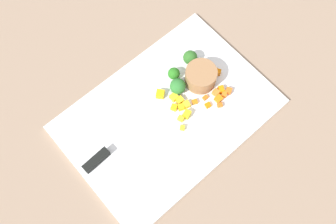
% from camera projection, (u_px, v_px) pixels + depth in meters
% --- Properties ---
extents(ground_plane, '(4.00, 4.00, 0.00)m').
position_uv_depth(ground_plane, '(168.00, 115.00, 0.94)').
color(ground_plane, '#8E765F').
extents(cutting_board, '(0.52, 0.36, 0.01)m').
position_uv_depth(cutting_board, '(168.00, 114.00, 0.94)').
color(cutting_board, white).
rests_on(cutting_board, ground_plane).
extents(prep_bowl, '(0.08, 0.08, 0.05)m').
position_uv_depth(prep_bowl, '(201.00, 76.00, 0.94)').
color(prep_bowl, '#9A6E46').
rests_on(prep_bowl, cutting_board).
extents(chef_knife, '(0.30, 0.04, 0.02)m').
position_uv_depth(chef_knife, '(113.00, 146.00, 0.89)').
color(chef_knife, silver).
rests_on(chef_knife, cutting_board).
extents(carrot_dice_0, '(0.02, 0.02, 0.01)m').
position_uv_depth(carrot_dice_0, '(208.00, 105.00, 0.93)').
color(carrot_dice_0, orange).
rests_on(carrot_dice_0, cutting_board).
extents(carrot_dice_1, '(0.02, 0.02, 0.01)m').
position_uv_depth(carrot_dice_1, '(195.00, 102.00, 0.94)').
color(carrot_dice_1, orange).
rests_on(carrot_dice_1, cutting_board).
extents(carrot_dice_2, '(0.02, 0.02, 0.01)m').
position_uv_depth(carrot_dice_2, '(219.00, 99.00, 0.94)').
color(carrot_dice_2, orange).
rests_on(carrot_dice_2, cutting_board).
extents(carrot_dice_3, '(0.02, 0.02, 0.02)m').
position_uv_depth(carrot_dice_3, '(216.00, 93.00, 0.94)').
color(carrot_dice_3, orange).
rests_on(carrot_dice_3, cutting_board).
extents(carrot_dice_4, '(0.02, 0.02, 0.01)m').
position_uv_depth(carrot_dice_4, '(221.00, 90.00, 0.95)').
color(carrot_dice_4, orange).
rests_on(carrot_dice_4, cutting_board).
extents(carrot_dice_5, '(0.02, 0.02, 0.01)m').
position_uv_depth(carrot_dice_5, '(220.00, 105.00, 0.93)').
color(carrot_dice_5, orange).
rests_on(carrot_dice_5, cutting_board).
extents(carrot_dice_6, '(0.02, 0.02, 0.01)m').
position_uv_depth(carrot_dice_6, '(224.00, 94.00, 0.94)').
color(carrot_dice_6, orange).
rests_on(carrot_dice_6, cutting_board).
extents(carrot_dice_7, '(0.01, 0.01, 0.01)m').
position_uv_depth(carrot_dice_7, '(205.00, 98.00, 0.94)').
color(carrot_dice_7, orange).
rests_on(carrot_dice_7, cutting_board).
extents(carrot_dice_8, '(0.02, 0.02, 0.01)m').
position_uv_depth(carrot_dice_8, '(229.00, 91.00, 0.95)').
color(carrot_dice_8, orange).
rests_on(carrot_dice_8, cutting_board).
extents(carrot_dice_9, '(0.02, 0.02, 0.01)m').
position_uv_depth(carrot_dice_9, '(218.00, 72.00, 0.97)').
color(carrot_dice_9, orange).
rests_on(carrot_dice_9, cutting_board).
extents(pepper_dice_0, '(0.02, 0.02, 0.01)m').
position_uv_depth(pepper_dice_0, '(180.00, 100.00, 0.94)').
color(pepper_dice_0, yellow).
rests_on(pepper_dice_0, cutting_board).
extents(pepper_dice_1, '(0.03, 0.03, 0.02)m').
position_uv_depth(pepper_dice_1, '(160.00, 94.00, 0.94)').
color(pepper_dice_1, yellow).
rests_on(pepper_dice_1, cutting_board).
extents(pepper_dice_2, '(0.02, 0.02, 0.01)m').
position_uv_depth(pepper_dice_2, '(181.00, 107.00, 0.93)').
color(pepper_dice_2, yellow).
rests_on(pepper_dice_2, cutting_board).
extents(pepper_dice_3, '(0.02, 0.02, 0.01)m').
position_uv_depth(pepper_dice_3, '(173.00, 106.00, 0.93)').
color(pepper_dice_3, yellow).
rests_on(pepper_dice_3, cutting_board).
extents(pepper_dice_4, '(0.02, 0.02, 0.02)m').
position_uv_depth(pepper_dice_4, '(174.00, 97.00, 0.94)').
color(pepper_dice_4, yellow).
rests_on(pepper_dice_4, cutting_board).
extents(pepper_dice_5, '(0.02, 0.02, 0.01)m').
position_uv_depth(pepper_dice_5, '(186.00, 104.00, 0.93)').
color(pepper_dice_5, yellow).
rests_on(pepper_dice_5, cutting_board).
extents(pepper_dice_6, '(0.02, 0.02, 0.01)m').
position_uv_depth(pepper_dice_6, '(181.00, 119.00, 0.92)').
color(pepper_dice_6, yellow).
rests_on(pepper_dice_6, cutting_board).
extents(pepper_dice_7, '(0.02, 0.02, 0.02)m').
position_uv_depth(pepper_dice_7, '(187.00, 114.00, 0.92)').
color(pepper_dice_7, yellow).
rests_on(pepper_dice_7, cutting_board).
extents(pepper_dice_8, '(0.02, 0.02, 0.01)m').
position_uv_depth(pepper_dice_8, '(181.00, 129.00, 0.91)').
color(pepper_dice_8, yellow).
rests_on(pepper_dice_8, cutting_board).
extents(broccoli_floret_0, '(0.04, 0.04, 0.04)m').
position_uv_depth(broccoli_floret_0, '(190.00, 58.00, 0.96)').
color(broccoli_floret_0, '#98BF5A').
rests_on(broccoli_floret_0, cutting_board).
extents(broccoli_floret_1, '(0.04, 0.04, 0.04)m').
position_uv_depth(broccoli_floret_1, '(178.00, 86.00, 0.94)').
color(broccoli_floret_1, '#80B760').
rests_on(broccoli_floret_1, cutting_board).
extents(broccoli_floret_2, '(0.03, 0.03, 0.03)m').
position_uv_depth(broccoli_floret_2, '(174.00, 74.00, 0.95)').
color(broccoli_floret_2, '#91C05B').
rests_on(broccoli_floret_2, cutting_board).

